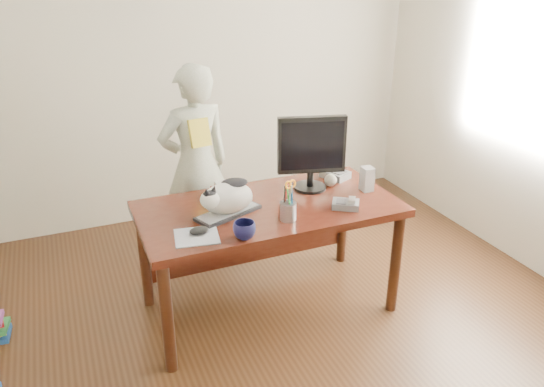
% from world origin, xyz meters
% --- Properties ---
extents(room, '(4.50, 4.50, 4.50)m').
position_xyz_m(room, '(0.00, 0.00, 1.35)').
color(room, black).
rests_on(room, ground).
extents(desk, '(1.60, 0.80, 0.75)m').
position_xyz_m(desk, '(0.00, 0.68, 0.60)').
color(desk, black).
rests_on(desk, ground).
extents(keyboard, '(0.43, 0.29, 0.02)m').
position_xyz_m(keyboard, '(-0.27, 0.57, 0.76)').
color(keyboard, black).
rests_on(keyboard, desk).
extents(cat, '(0.38, 0.29, 0.23)m').
position_xyz_m(cat, '(-0.28, 0.57, 0.87)').
color(cat, white).
rests_on(cat, keyboard).
extents(monitor, '(0.44, 0.26, 0.49)m').
position_xyz_m(monitor, '(0.35, 0.72, 1.03)').
color(monitor, black).
rests_on(monitor, desk).
extents(pen_cup, '(0.12, 0.12, 0.25)m').
position_xyz_m(pen_cup, '(0.03, 0.38, 0.82)').
color(pen_cup, '#9C9DA2').
rests_on(pen_cup, desk).
extents(mousepad, '(0.27, 0.25, 0.01)m').
position_xyz_m(mousepad, '(-0.52, 0.38, 0.75)').
color(mousepad, '#AEB1BA').
rests_on(mousepad, desk).
extents(mouse, '(0.12, 0.09, 0.04)m').
position_xyz_m(mouse, '(-0.50, 0.40, 0.77)').
color(mouse, black).
rests_on(mouse, mousepad).
extents(coffee_mug, '(0.16, 0.16, 0.10)m').
position_xyz_m(coffee_mug, '(-0.28, 0.26, 0.80)').
color(coffee_mug, black).
rests_on(coffee_mug, desk).
extents(phone, '(0.20, 0.18, 0.07)m').
position_xyz_m(phone, '(0.42, 0.39, 0.77)').
color(phone, '#5D5D61').
rests_on(phone, desk).
extents(speaker, '(0.08, 0.08, 0.16)m').
position_xyz_m(speaker, '(0.68, 0.57, 0.83)').
color(speaker, '#949496').
rests_on(speaker, desk).
extents(baseball, '(0.08, 0.08, 0.08)m').
position_xyz_m(baseball, '(0.49, 0.72, 0.79)').
color(baseball, silver).
rests_on(baseball, desk).
extents(book_stack, '(0.22, 0.17, 0.08)m').
position_xyz_m(book_stack, '(-0.17, 0.88, 0.78)').
color(book_stack, '#4A1913').
rests_on(book_stack, desk).
extents(calculator, '(0.19, 0.22, 0.05)m').
position_xyz_m(calculator, '(0.60, 0.84, 0.78)').
color(calculator, '#5D5D61').
rests_on(calculator, desk).
extents(person, '(0.59, 0.44, 1.50)m').
position_xyz_m(person, '(-0.24, 1.44, 0.75)').
color(person, silver).
rests_on(person, ground).
extents(held_book, '(0.15, 0.10, 0.20)m').
position_xyz_m(held_book, '(-0.24, 1.27, 1.05)').
color(held_book, gold).
rests_on(held_book, person).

